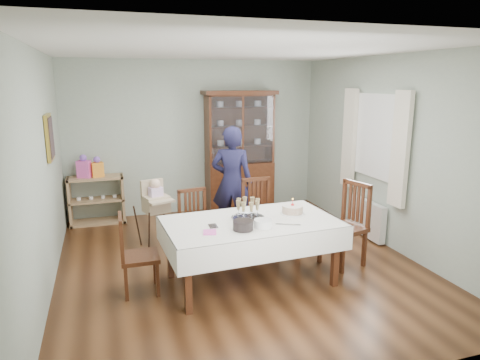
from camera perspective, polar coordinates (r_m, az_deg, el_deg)
name	(u,v)px	position (r m, az deg, el deg)	size (l,w,h in m)	color
floor	(238,263)	(5.74, -0.28, -10.96)	(5.00, 5.00, 0.00)	#593319
room_shell	(226,129)	(5.79, -1.90, 6.77)	(5.00, 5.00, 5.00)	#9EAA99
dining_table	(251,251)	(5.10, 1.46, -9.46)	(2.05, 1.24, 0.76)	#4B2412
china_cabinet	(240,150)	(7.72, -0.06, 4.02)	(1.30, 0.48, 2.18)	#4B2412
sideboard	(97,200)	(7.53, -18.55, -2.53)	(0.90, 0.38, 0.80)	tan
picture_frame	(49,137)	(5.87, -24.08, 5.21)	(0.04, 0.48, 0.58)	gold
window	(376,136)	(6.57, 17.74, 5.56)	(0.04, 1.02, 1.22)	white
curtain_left	(400,150)	(6.06, 20.59, 3.80)	(0.07, 0.30, 1.55)	silver
curtain_right	(349,138)	(7.06, 14.37, 5.44)	(0.07, 0.30, 1.55)	silver
radiator	(367,218)	(6.80, 16.60, -4.93)	(0.10, 0.80, 0.55)	white
chair_far_left	(197,239)	(5.81, -5.74, -7.79)	(0.47, 0.47, 0.93)	#4B2412
chair_far_right	(260,229)	(6.10, 2.70, -6.51)	(0.46, 0.46, 1.00)	#4B2412
chair_end_left	(139,269)	(5.03, -13.31, -11.54)	(0.42, 0.42, 0.92)	#4B2412
chair_end_right	(343,241)	(5.75, 13.63, -7.86)	(0.59, 0.59, 1.08)	#4B2412
woman	(232,182)	(6.42, -1.08, -0.33)	(0.62, 0.41, 1.70)	black
high_chair	(157,220)	(6.25, -11.02, -5.32)	(0.56, 0.56, 1.00)	black
champagne_tray	(248,213)	(5.02, 1.06, -4.39)	(0.39, 0.39, 0.24)	silver
birthday_cake	(292,210)	(5.24, 7.01, -3.97)	(0.29, 0.29, 0.20)	white
plate_stack_dark	(243,225)	(4.66, 0.40, -6.05)	(0.22, 0.22, 0.11)	black
plate_stack_white	(263,223)	(4.75, 3.10, -5.81)	(0.20, 0.20, 0.09)	white
napkin_stack	(210,232)	(4.59, -4.05, -6.96)	(0.14, 0.14, 0.02)	#EB56B8
cutlery	(210,226)	(4.77, -4.06, -6.20)	(0.11, 0.17, 0.01)	silver
cake_knife	(288,224)	(4.86, 6.42, -5.90)	(0.28, 0.03, 0.01)	silver
gift_bag_pink	(84,167)	(7.39, -20.09, 1.59)	(0.24, 0.20, 0.38)	#EB56B8
gift_bag_orange	(97,168)	(7.39, -18.48, 1.57)	(0.21, 0.16, 0.34)	orange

